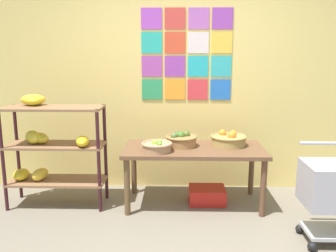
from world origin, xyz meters
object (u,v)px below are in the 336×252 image
(banana_shelf_unit, at_px, (48,142))
(display_table, at_px, (194,154))
(fruit_basket_back_right, at_px, (229,139))
(fruit_basket_left, at_px, (181,140))
(produce_crate_under_table, at_px, (207,195))
(fruit_basket_back_left, at_px, (157,146))

(banana_shelf_unit, relative_size, display_table, 0.80)
(fruit_basket_back_right, bearing_deg, display_table, -164.22)
(display_table, distance_m, fruit_basket_back_right, 0.42)
(fruit_basket_left, height_order, produce_crate_under_table, fruit_basket_left)
(fruit_basket_back_right, bearing_deg, produce_crate_under_table, -163.14)
(display_table, bearing_deg, fruit_basket_left, 154.81)
(banana_shelf_unit, relative_size, produce_crate_under_table, 3.04)
(display_table, relative_size, produce_crate_under_table, 3.78)
(banana_shelf_unit, height_order, display_table, banana_shelf_unit)
(banana_shelf_unit, distance_m, display_table, 1.55)
(fruit_basket_back_right, bearing_deg, fruit_basket_left, -175.10)
(display_table, height_order, fruit_basket_back_right, fruit_basket_back_right)
(fruit_basket_left, bearing_deg, produce_crate_under_table, -4.90)
(display_table, relative_size, fruit_basket_left, 4.41)
(fruit_basket_back_left, distance_m, produce_crate_under_table, 0.83)
(banana_shelf_unit, relative_size, fruit_basket_back_right, 3.05)
(display_table, xyz_separation_m, fruit_basket_back_right, (0.38, 0.11, 0.14))
(banana_shelf_unit, distance_m, produce_crate_under_table, 1.80)
(fruit_basket_back_left, bearing_deg, display_table, 22.49)
(banana_shelf_unit, bearing_deg, fruit_basket_left, 4.09)
(fruit_basket_back_left, relative_size, produce_crate_under_table, 0.81)
(fruit_basket_back_left, distance_m, fruit_basket_left, 0.34)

